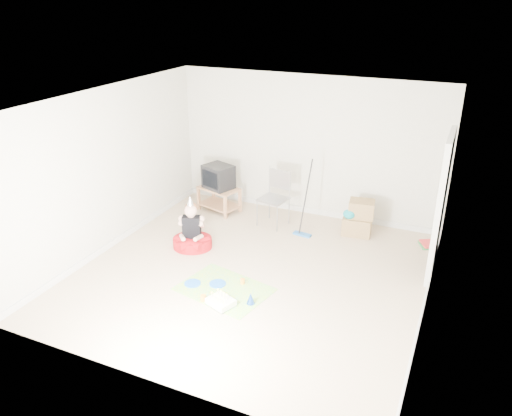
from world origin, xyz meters
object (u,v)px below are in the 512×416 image
at_px(folding_chair, 273,199).
at_px(cardboard_boxes, 358,218).
at_px(seated_woman, 192,237).
at_px(birthday_cake, 221,302).
at_px(tv_stand, 219,197).
at_px(crt_tv, 218,177).

xyz_separation_m(folding_chair, cardboard_boxes, (1.49, 0.25, -0.21)).
relative_size(folding_chair, cardboard_boxes, 1.67).
relative_size(cardboard_boxes, seated_woman, 0.67).
bearing_deg(birthday_cake, tv_stand, 118.14).
height_order(cardboard_boxes, seated_woman, seated_woman).
distance_m(crt_tv, seated_woman, 1.64).
xyz_separation_m(tv_stand, crt_tv, (0.00, 0.00, 0.42)).
bearing_deg(crt_tv, seated_woman, -58.19).
xyz_separation_m(seated_woman, birthday_cake, (1.20, -1.28, -0.15)).
bearing_deg(seated_woman, cardboard_boxes, 34.23).
height_order(seated_woman, birthday_cake, seated_woman).
relative_size(crt_tv, seated_woman, 0.56).
distance_m(folding_chair, birthday_cake, 2.70).
distance_m(folding_chair, cardboard_boxes, 1.53).
distance_m(seated_woman, birthday_cake, 1.76).
distance_m(tv_stand, birthday_cake, 3.20).
distance_m(tv_stand, cardboard_boxes, 2.68).
relative_size(crt_tv, birthday_cake, 1.23).
height_order(tv_stand, crt_tv, crt_tv).
distance_m(cardboard_boxes, seated_woman, 2.88).
distance_m(crt_tv, folding_chair, 1.22).
xyz_separation_m(crt_tv, seated_woman, (0.30, -1.53, -0.49)).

